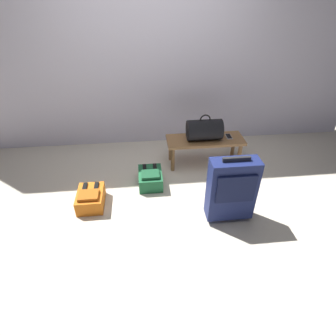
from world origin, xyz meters
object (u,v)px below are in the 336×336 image
bench (205,143)px  backpack_orange (91,198)px  duffel_bag_black (204,130)px  suitcase_upright_navy (232,189)px  backpack_green (150,178)px  cell_phone (229,136)px

bench → backpack_orange: bearing=-153.7°
bench → backpack_orange: 1.60m
duffel_bag_black → backpack_orange: (-1.39, -0.70, -0.41)m
backpack_orange → bench: bearing=26.3°
duffel_bag_black → backpack_orange: bearing=-153.3°
bench → suitcase_upright_navy: bearing=-88.5°
duffel_bag_black → suitcase_upright_navy: 1.06m
backpack_green → duffel_bag_black: bearing=28.8°
cell_phone → suitcase_upright_navy: 1.11m
bench → cell_phone: size_ratio=6.94×
duffel_bag_black → suitcase_upright_navy: size_ratio=0.59×
suitcase_upright_navy → backpack_green: suitcase_upright_navy is taller
backpack_orange → cell_phone: bearing=22.6°
cell_phone → backpack_green: (-1.06, -0.42, -0.28)m
suitcase_upright_navy → backpack_orange: suitcase_upright_navy is taller
backpack_orange → backpack_green: size_ratio=1.00×
bench → backpack_green: bearing=-151.9°
duffel_bag_black → backpack_green: size_ratio=1.16×
duffel_bag_black → cell_phone: bearing=3.9°
duffel_bag_black → bench: bearing=-0.0°
bench → duffel_bag_black: size_ratio=2.27×
cell_phone → backpack_orange: size_ratio=0.38×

